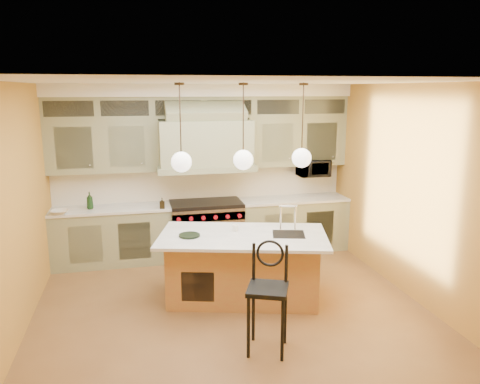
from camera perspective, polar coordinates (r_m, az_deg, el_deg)
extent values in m
plane|color=brown|center=(6.24, -0.94, -14.40)|extent=(5.00, 5.00, 0.00)
plane|color=white|center=(5.57, -1.04, 13.29)|extent=(5.00, 5.00, 0.00)
plane|color=#B58131|center=(8.15, -4.61, 2.73)|extent=(5.00, 0.00, 5.00)
plane|color=#B58131|center=(3.45, 7.76, -11.04)|extent=(5.00, 0.00, 5.00)
plane|color=#B58131|center=(5.78, -26.04, -2.53)|extent=(0.00, 5.00, 5.00)
plane|color=#B58131|center=(6.70, 20.44, -0.14)|extent=(0.00, 5.00, 5.00)
cube|color=gray|center=(8.00, -15.24, -5.24)|extent=(1.90, 0.65, 0.90)
cube|color=gray|center=(8.43, 6.35, -3.96)|extent=(1.90, 0.65, 0.90)
cube|color=white|center=(7.87, -15.44, -1.97)|extent=(1.90, 0.68, 0.04)
cube|color=white|center=(8.31, 6.42, -0.85)|extent=(1.90, 0.68, 0.04)
cube|color=silver|center=(8.17, -4.56, 1.12)|extent=(5.00, 0.04, 0.56)
cube|color=gray|center=(7.84, -16.36, 5.40)|extent=(1.75, 0.35, 0.85)
cube|color=gray|center=(8.30, 6.74, 6.18)|extent=(1.75, 0.35, 0.85)
cube|color=gray|center=(7.74, -4.30, 5.96)|extent=(1.50, 0.70, 0.75)
cube|color=gray|center=(7.79, -4.25, 3.04)|extent=(1.60, 0.76, 0.10)
cube|color=#333833|center=(7.87, -4.56, 10.27)|extent=(5.00, 0.35, 0.35)
cube|color=white|center=(7.84, -4.57, 12.27)|extent=(5.00, 0.47, 0.20)
cube|color=silver|center=(8.04, -4.12, -4.72)|extent=(1.20, 0.70, 0.90)
cube|color=black|center=(7.91, -4.18, -1.39)|extent=(1.20, 0.70, 0.06)
cube|color=silver|center=(7.65, -3.79, -3.05)|extent=(1.20, 0.06, 0.14)
cube|color=#B06B3E|center=(6.45, 0.37, -9.17)|extent=(2.15, 1.43, 0.88)
cube|color=white|center=(6.25, 0.36, -5.42)|extent=(2.45, 1.73, 0.04)
cube|color=black|center=(6.31, 5.94, -5.33)|extent=(0.51, 0.47, 0.05)
cylinder|color=black|center=(5.15, 1.03, -16.18)|extent=(0.04, 0.04, 0.70)
cylinder|color=black|center=(5.11, 5.20, -16.46)|extent=(0.04, 0.04, 0.70)
cylinder|color=black|center=(5.47, 1.64, -14.40)|extent=(0.04, 0.04, 0.70)
cylinder|color=black|center=(5.43, 5.53, -14.64)|extent=(0.04, 0.04, 0.70)
cube|color=black|center=(5.12, 3.40, -11.74)|extent=(0.56, 0.56, 0.05)
torus|color=black|center=(5.16, 3.68, -7.48)|extent=(0.29, 0.15, 0.31)
imported|color=black|center=(8.41, 8.92, 2.93)|extent=(0.54, 0.37, 0.30)
imported|color=#143316|center=(7.84, -17.84, -1.00)|extent=(0.12, 0.12, 0.28)
imported|color=black|center=(7.60, -9.47, -1.36)|extent=(0.09, 0.09, 0.17)
imported|color=silver|center=(7.69, -21.12, -2.30)|extent=(0.28, 0.28, 0.06)
imported|color=white|center=(6.40, -0.56, -4.39)|extent=(0.10, 0.10, 0.09)
cylinder|color=#2D2319|center=(5.87, -7.42, 12.95)|extent=(0.12, 0.12, 0.03)
cylinder|color=#2D2319|center=(5.88, -7.29, 8.61)|extent=(0.02, 0.02, 0.93)
sphere|color=white|center=(5.94, -7.16, 3.65)|extent=(0.26, 0.26, 0.26)
cylinder|color=#2D2319|center=(6.00, 0.41, 13.04)|extent=(0.12, 0.12, 0.03)
cylinder|color=#2D2319|center=(6.01, 0.40, 8.79)|extent=(0.02, 0.02, 0.93)
sphere|color=white|center=(6.07, 0.39, 3.93)|extent=(0.26, 0.26, 0.26)
cylinder|color=#2D2319|center=(6.23, 7.77, 12.90)|extent=(0.12, 0.12, 0.03)
cylinder|color=#2D2319|center=(6.25, 7.65, 8.82)|extent=(0.02, 0.02, 0.93)
sphere|color=white|center=(6.30, 7.52, 4.14)|extent=(0.26, 0.26, 0.26)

